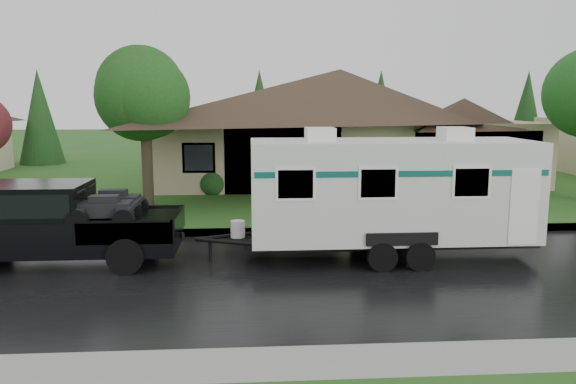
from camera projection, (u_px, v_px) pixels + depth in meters
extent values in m
plane|color=#25581B|center=(346.00, 251.00, 15.62)|extent=(140.00, 140.00, 0.00)
cube|color=black|center=(360.00, 273.00, 13.65)|extent=(140.00, 8.00, 0.01)
cube|color=gray|center=(334.00, 230.00, 17.83)|extent=(140.00, 0.50, 0.15)
cube|color=#25581B|center=(299.00, 177.00, 30.38)|extent=(140.00, 26.00, 0.15)
cube|color=tan|center=(339.00, 149.00, 29.28)|extent=(18.00, 10.00, 3.00)
pyramid|color=#33231C|center=(340.00, 69.00, 28.62)|extent=(19.44, 10.80, 2.60)
cube|color=tan|center=(461.00, 157.00, 26.71)|extent=(5.76, 4.00, 2.70)
cylinder|color=#382B1E|center=(148.00, 170.00, 21.60)|extent=(0.42, 0.42, 2.70)
sphere|color=#21571C|center=(144.00, 93.00, 21.13)|extent=(3.73, 3.73, 3.73)
sphere|color=#143814|center=(212.00, 182.00, 24.39)|extent=(1.00, 1.00, 1.00)
sphere|color=#143814|center=(270.00, 182.00, 24.56)|extent=(1.00, 1.00, 1.00)
sphere|color=#143814|center=(327.00, 181.00, 24.73)|extent=(1.00, 1.00, 1.00)
sphere|color=#143814|center=(384.00, 181.00, 24.89)|extent=(1.00, 1.00, 1.00)
sphere|color=#143814|center=(439.00, 180.00, 25.06)|extent=(1.00, 1.00, 1.00)
sphere|color=#143814|center=(494.00, 180.00, 25.23)|extent=(1.00, 1.00, 1.00)
cube|color=black|center=(55.00, 233.00, 14.35)|extent=(6.27, 2.09, 0.90)
cube|color=black|center=(36.00, 202.00, 14.20)|extent=(2.51, 1.96, 0.94)
cube|color=black|center=(36.00, 200.00, 14.19)|extent=(2.30, 2.01, 0.57)
cube|color=black|center=(133.00, 223.00, 14.45)|extent=(2.30, 1.99, 0.06)
cylinder|color=black|center=(125.00, 256.00, 13.54)|extent=(0.88, 0.33, 0.88)
cylinder|color=black|center=(142.00, 236.00, 15.56)|extent=(0.88, 0.33, 0.88)
cube|color=silver|center=(390.00, 189.00, 14.77)|extent=(7.32, 2.51, 2.56)
cube|color=black|center=(389.00, 242.00, 15.00)|extent=(7.73, 1.25, 0.15)
cube|color=#0B4D47|center=(391.00, 168.00, 14.68)|extent=(7.17, 2.53, 0.15)
cube|color=white|center=(320.00, 134.00, 14.41)|extent=(0.73, 0.84, 0.33)
cube|color=white|center=(455.00, 134.00, 14.65)|extent=(0.73, 0.84, 0.33)
cylinder|color=black|center=(382.00, 257.00, 13.76)|extent=(0.73, 0.25, 0.73)
cylinder|color=black|center=(362.00, 233.00, 16.19)|extent=(0.73, 0.25, 0.73)
cylinder|color=black|center=(420.00, 256.00, 13.82)|extent=(0.73, 0.25, 0.73)
cylinder|color=black|center=(394.00, 233.00, 16.25)|extent=(0.73, 0.25, 0.73)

